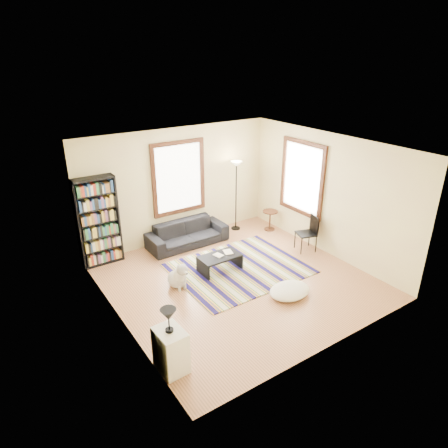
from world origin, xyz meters
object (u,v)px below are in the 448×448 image
coffee_table (220,263)px  white_cabinet (171,350)px  floor_cushion (290,291)px  floor_lamp (236,196)px  sofa (187,234)px  folding_chair (306,234)px  bookshelf (98,222)px  dog (177,274)px  side_table (270,220)px

coffee_table → white_cabinet: size_ratio=1.29×
floor_cushion → floor_lamp: bearing=73.1°
sofa → floor_lamp: (1.53, 0.10, 0.64)m
coffee_table → folding_chair: 2.27m
floor_cushion → floor_lamp: size_ratio=0.47×
bookshelf → floor_lamp: bearing=-2.7°
dog → side_table: bearing=9.7°
floor_lamp → sofa: bearing=-176.3°
sofa → floor_cushion: (0.57, -3.09, -0.18)m
coffee_table → floor_lamp: size_ratio=0.48×
side_table → folding_chair: (-0.05, -1.38, 0.16)m
coffee_table → floor_cushion: (0.60, -1.58, -0.07)m
bookshelf → white_cabinet: (-0.21, -3.83, -0.65)m
coffee_table → white_cabinet: 3.03m
bookshelf → floor_lamp: 3.57m
coffee_table → folding_chair: folding_chair is taller
bookshelf → floor_lamp: size_ratio=1.08×
side_table → dog: 3.54m
folding_chair → white_cabinet: folding_chair is taller
bookshelf → side_table: bookshelf is taller
bookshelf → coffee_table: size_ratio=2.22×
bookshelf → side_table: bearing=-9.6°
folding_chair → side_table: bearing=106.1°
sofa → floor_cushion: size_ratio=2.29×
sofa → floor_lamp: 1.66m
bookshelf → folding_chair: bookshelf is taller
coffee_table → white_cabinet: (-2.22, -2.05, 0.17)m
bookshelf → floor_lamp: bookshelf is taller
coffee_table → floor_lamp: 2.37m
coffee_table → floor_lamp: bearing=45.8°
floor_lamp → dog: (-2.65, -1.67, -0.64)m
sofa → side_table: size_ratio=3.67×
floor_cushion → floor_lamp: 3.43m
floor_lamp → side_table: floor_lamp is taller
folding_chair → sofa: bearing=158.2°
floor_lamp → white_cabinet: floor_lamp is taller
coffee_table → floor_cushion: 1.69m
floor_lamp → dog: bearing=-147.7°
coffee_table → white_cabinet: white_cabinet is taller
coffee_table → side_table: size_ratio=1.67×
coffee_table → floor_cushion: bearing=-69.1°
coffee_table → dog: 1.09m
floor_cushion → side_table: side_table is taller
sofa → side_table: (2.25, -0.46, -0.02)m
coffee_table → bookshelf: bearing=138.3°
white_cabinet → coffee_table: bearing=40.3°
folding_chair → dog: 3.33m
floor_cushion → side_table: (1.68, 2.63, 0.16)m
sofa → dog: 1.93m
dog → white_cabinet: bearing=-128.3°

